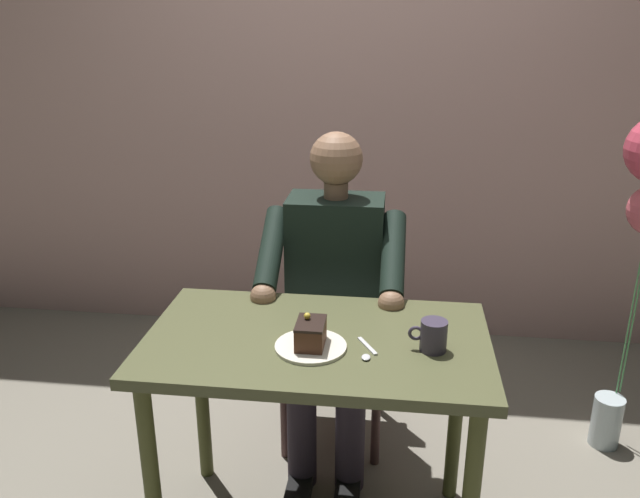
% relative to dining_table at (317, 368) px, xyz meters
% --- Properties ---
extents(cafe_rear_panel, '(6.40, 0.12, 3.00)m').
position_rel_dining_table_xyz_m(cafe_rear_panel, '(0.00, -1.62, 0.85)').
color(cafe_rear_panel, tan).
rests_on(cafe_rear_panel, ground).
extents(dining_table, '(1.05, 0.62, 0.76)m').
position_rel_dining_table_xyz_m(dining_table, '(0.00, 0.00, 0.00)').
color(dining_table, '#4B4C2E').
rests_on(dining_table, ground).
extents(chair, '(0.42, 0.42, 0.92)m').
position_rel_dining_table_xyz_m(chair, '(0.00, -0.65, -0.14)').
color(chair, brown).
rests_on(chair, ground).
extents(seated_person, '(0.53, 0.58, 1.29)m').
position_rel_dining_table_xyz_m(seated_person, '(0.00, -0.48, 0.02)').
color(seated_person, black).
rests_on(seated_person, ground).
extents(dessert_plate, '(0.21, 0.21, 0.01)m').
position_rel_dining_table_xyz_m(dessert_plate, '(0.01, 0.07, 0.11)').
color(dessert_plate, silver).
rests_on(dessert_plate, dining_table).
extents(cake_slice, '(0.08, 0.12, 0.10)m').
position_rel_dining_table_xyz_m(cake_slice, '(0.01, 0.07, 0.16)').
color(cake_slice, '#4C2B1A').
rests_on(cake_slice, dessert_plate).
extents(coffee_cup, '(0.11, 0.08, 0.09)m').
position_rel_dining_table_xyz_m(coffee_cup, '(-0.35, 0.04, 0.16)').
color(coffee_cup, '#383043').
rests_on(coffee_cup, dining_table).
extents(dessert_spoon, '(0.06, 0.14, 0.01)m').
position_rel_dining_table_xyz_m(dessert_spoon, '(-0.16, 0.08, 0.11)').
color(dessert_spoon, silver).
rests_on(dessert_spoon, dining_table).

